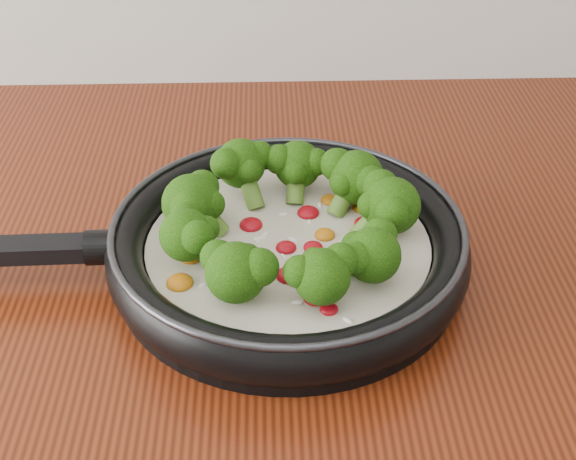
{
  "coord_description": "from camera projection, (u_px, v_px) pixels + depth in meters",
  "views": [
    {
      "loc": [
        -0.0,
        0.45,
        1.38
      ],
      "look_at": [
        0.02,
        1.05,
        0.95
      ],
      "focal_mm": 48.92,
      "sensor_mm": 36.0,
      "label": 1
    }
  ],
  "objects": [
    {
      "name": "skillet",
      "position": [
        285.0,
        241.0,
        0.75
      ],
      "size": [
        0.54,
        0.35,
        0.1
      ],
      "color": "black",
      "rests_on": "counter"
    }
  ]
}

